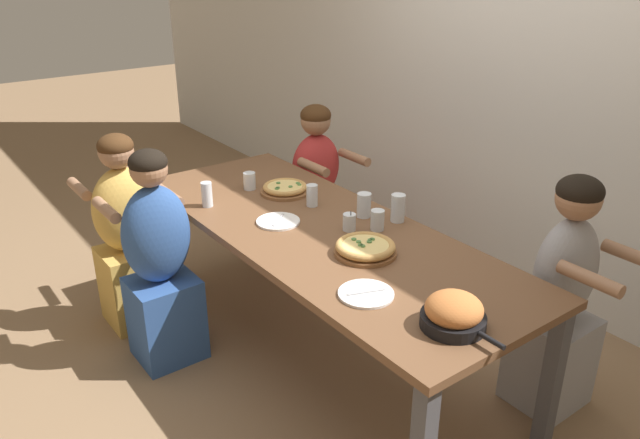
{
  "coord_description": "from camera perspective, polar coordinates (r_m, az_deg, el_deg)",
  "views": [
    {
      "loc": [
        2.32,
        -1.73,
        2.1
      ],
      "look_at": [
        0.0,
        0.0,
        0.82
      ],
      "focal_mm": 35.0,
      "sensor_mm": 36.0,
      "label": 1
    }
  ],
  "objects": [
    {
      "name": "ground_plane",
      "position": [
        3.58,
        -0.0,
        -12.11
      ],
      "size": [
        18.0,
        18.0,
        0.0
      ],
      "primitive_type": "plane",
      "color": "#896B4C",
      "rests_on": "ground"
    },
    {
      "name": "restaurant_back_panel",
      "position": [
        4.02,
        18.35,
        15.59
      ],
      "size": [
        10.0,
        0.06,
        3.2
      ],
      "primitive_type": "cube",
      "color": "silver",
      "rests_on": "ground"
    },
    {
      "name": "dining_table",
      "position": [
        3.21,
        -0.0,
        -2.01
      ],
      "size": [
        2.44,
        0.92,
        0.77
      ],
      "color": "brown",
      "rests_on": "ground"
    },
    {
      "name": "pizza_board_main",
      "position": [
        3.64,
        -3.22,
        2.84
      ],
      "size": [
        0.29,
        0.29,
        0.05
      ],
      "color": "brown",
      "rests_on": "dining_table"
    },
    {
      "name": "pizza_board_second",
      "position": [
        2.92,
        4.16,
        -2.63
      ],
      "size": [
        0.3,
        0.3,
        0.06
      ],
      "color": "brown",
      "rests_on": "dining_table"
    },
    {
      "name": "skillet_bowl",
      "position": [
        2.42,
        12.14,
        -8.37
      ],
      "size": [
        0.36,
        0.25,
        0.14
      ],
      "color": "black",
      "rests_on": "dining_table"
    },
    {
      "name": "empty_plate_a",
      "position": [
        3.26,
        -3.85,
        -0.18
      ],
      "size": [
        0.23,
        0.23,
        0.02
      ],
      "color": "white",
      "rests_on": "dining_table"
    },
    {
      "name": "empty_plate_b",
      "position": [
        2.6,
        4.22,
        -6.79
      ],
      "size": [
        0.23,
        0.23,
        0.02
      ],
      "color": "white",
      "rests_on": "dining_table"
    },
    {
      "name": "cocktail_glass_blue",
      "position": [
        3.15,
        2.7,
        -0.31
      ],
      "size": [
        0.07,
        0.07,
        0.11
      ],
      "color": "silver",
      "rests_on": "dining_table"
    },
    {
      "name": "drinking_glass_a",
      "position": [
        3.17,
        5.27,
        -0.16
      ],
      "size": [
        0.07,
        0.07,
        0.11
      ],
      "color": "silver",
      "rests_on": "dining_table"
    },
    {
      "name": "drinking_glass_b",
      "position": [
        3.27,
        7.13,
        0.9
      ],
      "size": [
        0.07,
        0.07,
        0.15
      ],
      "color": "silver",
      "rests_on": "dining_table"
    },
    {
      "name": "drinking_glass_c",
      "position": [
        3.49,
        -10.29,
        2.12
      ],
      "size": [
        0.06,
        0.06,
        0.14
      ],
      "color": "silver",
      "rests_on": "dining_table"
    },
    {
      "name": "drinking_glass_d",
      "position": [
        3.7,
        -6.45,
        3.53
      ],
      "size": [
        0.07,
        0.07,
        0.1
      ],
      "color": "silver",
      "rests_on": "dining_table"
    },
    {
      "name": "drinking_glass_e",
      "position": [
        3.31,
        4.03,
        1.18
      ],
      "size": [
        0.07,
        0.07,
        0.13
      ],
      "color": "silver",
      "rests_on": "dining_table"
    },
    {
      "name": "drinking_glass_f",
      "position": [
        3.44,
        -0.73,
        2.09
      ],
      "size": [
        0.06,
        0.06,
        0.12
      ],
      "color": "silver",
      "rests_on": "dining_table"
    },
    {
      "name": "diner_near_left",
      "position": [
        3.78,
        -17.16,
        -1.75
      ],
      "size": [
        0.51,
        0.4,
        1.17
      ],
      "rotation": [
        0.0,
        0.0,
        1.57
      ],
      "color": "gold",
      "rests_on": "ground"
    },
    {
      "name": "diner_far_left",
      "position": [
        4.36,
        -0.35,
        2.69
      ],
      "size": [
        0.51,
        0.4,
        1.13
      ],
      "rotation": [
        0.0,
        0.0,
        -1.57
      ],
      "color": "#B22D2D",
      "rests_on": "ground"
    },
    {
      "name": "diner_far_right",
      "position": [
        3.16,
        21.12,
        -7.26
      ],
      "size": [
        0.51,
        0.4,
        1.19
      ],
      "rotation": [
        0.0,
        0.0,
        -1.57
      ],
      "color": "#99999E",
      "rests_on": "ground"
    },
    {
      "name": "diner_near_midleft",
      "position": [
        3.38,
        -14.43,
        -4.31
      ],
      "size": [
        0.51,
        0.4,
        1.2
      ],
      "rotation": [
        0.0,
        0.0,
        1.57
      ],
      "color": "#2D5193",
      "rests_on": "ground"
    }
  ]
}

